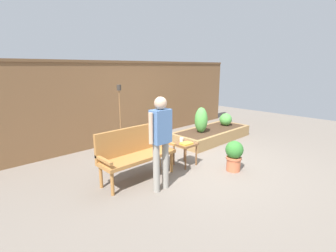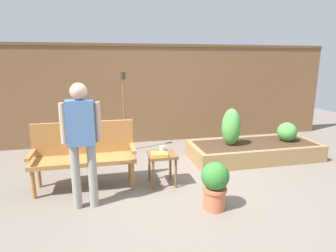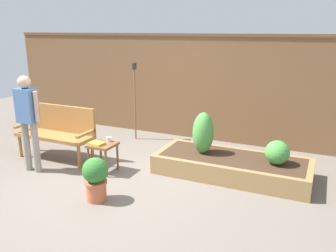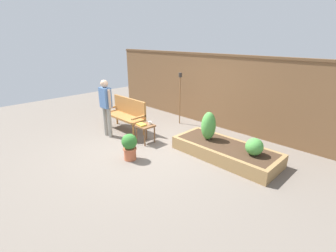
{
  "view_description": "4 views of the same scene",
  "coord_description": "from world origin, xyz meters",
  "px_view_note": "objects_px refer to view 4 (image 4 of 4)",
  "views": [
    {
      "loc": [
        -3.94,
        -3.06,
        2.01
      ],
      "look_at": [
        -0.24,
        0.8,
        0.73
      ],
      "focal_mm": 26.6,
      "sensor_mm": 36.0,
      "label": 1
    },
    {
      "loc": [
        -1.12,
        -3.68,
        1.81
      ],
      "look_at": [
        -0.04,
        0.98,
        0.71
      ],
      "focal_mm": 30.54,
      "sensor_mm": 36.0,
      "label": 2
    },
    {
      "loc": [
        2.85,
        -4.13,
        2.25
      ],
      "look_at": [
        0.58,
        0.8,
        0.73
      ],
      "focal_mm": 37.24,
      "sensor_mm": 36.0,
      "label": 3
    },
    {
      "loc": [
        4.25,
        -3.51,
        2.58
      ],
      "look_at": [
        0.28,
        0.45,
        0.54
      ],
      "focal_mm": 26.01,
      "sensor_mm": 36.0,
      "label": 4
    }
  ],
  "objects_px": {
    "book_on_table": "(141,125)",
    "tiki_torch": "(180,89)",
    "person_by_bench": "(106,103)",
    "shrub_near_bench": "(208,126)",
    "potted_boxwood": "(130,146)",
    "side_table": "(145,128)",
    "shrub_far_corner": "(254,147)",
    "cup_on_table": "(150,123)",
    "garden_bench": "(127,112)"
  },
  "relations": [
    {
      "from": "book_on_table",
      "to": "tiki_torch",
      "type": "distance_m",
      "value": 1.96
    },
    {
      "from": "person_by_bench",
      "to": "book_on_table",
      "type": "bearing_deg",
      "value": 19.57
    },
    {
      "from": "shrub_near_bench",
      "to": "person_by_bench",
      "type": "height_order",
      "value": "person_by_bench"
    },
    {
      "from": "potted_boxwood",
      "to": "side_table",
      "type": "bearing_deg",
      "value": 119.26
    },
    {
      "from": "potted_boxwood",
      "to": "tiki_torch",
      "type": "bearing_deg",
      "value": 108.75
    },
    {
      "from": "shrub_far_corner",
      "to": "tiki_torch",
      "type": "relative_size",
      "value": 0.23
    },
    {
      "from": "potted_boxwood",
      "to": "person_by_bench",
      "type": "xyz_separation_m",
      "value": [
        -1.56,
        0.41,
        0.6
      ]
    },
    {
      "from": "tiki_torch",
      "to": "book_on_table",
      "type": "bearing_deg",
      "value": -79.16
    },
    {
      "from": "side_table",
      "to": "person_by_bench",
      "type": "height_order",
      "value": "person_by_bench"
    },
    {
      "from": "side_table",
      "to": "shrub_near_bench",
      "type": "relative_size",
      "value": 0.71
    },
    {
      "from": "shrub_far_corner",
      "to": "shrub_near_bench",
      "type": "bearing_deg",
      "value": 180.0
    },
    {
      "from": "side_table",
      "to": "cup_on_table",
      "type": "height_order",
      "value": "cup_on_table"
    },
    {
      "from": "side_table",
      "to": "tiki_torch",
      "type": "relative_size",
      "value": 0.3
    },
    {
      "from": "tiki_torch",
      "to": "garden_bench",
      "type": "bearing_deg",
      "value": -114.71
    },
    {
      "from": "shrub_far_corner",
      "to": "person_by_bench",
      "type": "relative_size",
      "value": 0.23
    },
    {
      "from": "cup_on_table",
      "to": "shrub_far_corner",
      "type": "bearing_deg",
      "value": 13.29
    },
    {
      "from": "cup_on_table",
      "to": "tiki_torch",
      "type": "bearing_deg",
      "value": 105.18
    },
    {
      "from": "tiki_torch",
      "to": "cup_on_table",
      "type": "bearing_deg",
      "value": -74.82
    },
    {
      "from": "garden_bench",
      "to": "shrub_far_corner",
      "type": "relative_size",
      "value": 3.97
    },
    {
      "from": "side_table",
      "to": "potted_boxwood",
      "type": "xyz_separation_m",
      "value": [
        0.48,
        -0.86,
        -0.06
      ]
    },
    {
      "from": "book_on_table",
      "to": "shrub_far_corner",
      "type": "xyz_separation_m",
      "value": [
        2.65,
        0.82,
        -0.02
      ]
    },
    {
      "from": "garden_bench",
      "to": "tiki_torch",
      "type": "height_order",
      "value": "tiki_torch"
    },
    {
      "from": "shrub_near_bench",
      "to": "book_on_table",
      "type": "bearing_deg",
      "value": -151.16
    },
    {
      "from": "potted_boxwood",
      "to": "person_by_bench",
      "type": "bearing_deg",
      "value": 165.13
    },
    {
      "from": "side_table",
      "to": "potted_boxwood",
      "type": "distance_m",
      "value": 0.98
    },
    {
      "from": "side_table",
      "to": "shrub_near_bench",
      "type": "distance_m",
      "value": 1.63
    },
    {
      "from": "shrub_near_bench",
      "to": "garden_bench",
      "type": "bearing_deg",
      "value": -168.49
    },
    {
      "from": "shrub_far_corner",
      "to": "tiki_torch",
      "type": "bearing_deg",
      "value": 161.4
    },
    {
      "from": "book_on_table",
      "to": "side_table",
      "type": "bearing_deg",
      "value": 60.26
    },
    {
      "from": "cup_on_table",
      "to": "book_on_table",
      "type": "relative_size",
      "value": 0.49
    },
    {
      "from": "garden_bench",
      "to": "side_table",
      "type": "relative_size",
      "value": 3.0
    },
    {
      "from": "potted_boxwood",
      "to": "tiki_torch",
      "type": "xyz_separation_m",
      "value": [
        -0.88,
        2.61,
        0.77
      ]
    },
    {
      "from": "garden_bench",
      "to": "book_on_table",
      "type": "relative_size",
      "value": 6.21
    },
    {
      "from": "side_table",
      "to": "cup_on_table",
      "type": "distance_m",
      "value": 0.18
    },
    {
      "from": "potted_boxwood",
      "to": "person_by_bench",
      "type": "height_order",
      "value": "person_by_bench"
    },
    {
      "from": "garden_bench",
      "to": "side_table",
      "type": "height_order",
      "value": "garden_bench"
    },
    {
      "from": "potted_boxwood",
      "to": "book_on_table",
      "type": "bearing_deg",
      "value": 124.5
    },
    {
      "from": "cup_on_table",
      "to": "shrub_far_corner",
      "type": "distance_m",
      "value": 2.63
    },
    {
      "from": "shrub_near_bench",
      "to": "person_by_bench",
      "type": "relative_size",
      "value": 0.43
    },
    {
      "from": "shrub_near_bench",
      "to": "potted_boxwood",
      "type": "bearing_deg",
      "value": -120.82
    },
    {
      "from": "cup_on_table",
      "to": "shrub_near_bench",
      "type": "height_order",
      "value": "shrub_near_bench"
    },
    {
      "from": "side_table",
      "to": "shrub_far_corner",
      "type": "distance_m",
      "value": 2.7
    },
    {
      "from": "side_table",
      "to": "tiki_torch",
      "type": "xyz_separation_m",
      "value": [
        -0.4,
        1.75,
        0.71
      ]
    },
    {
      "from": "potted_boxwood",
      "to": "shrub_near_bench",
      "type": "distance_m",
      "value": 1.88
    },
    {
      "from": "side_table",
      "to": "cup_on_table",
      "type": "xyz_separation_m",
      "value": [
        0.03,
        0.13,
        0.12
      ]
    },
    {
      "from": "garden_bench",
      "to": "tiki_torch",
      "type": "xyz_separation_m",
      "value": [
        0.7,
        1.53,
        0.56
      ]
    },
    {
      "from": "garden_bench",
      "to": "cup_on_table",
      "type": "distance_m",
      "value": 1.14
    },
    {
      "from": "shrub_near_bench",
      "to": "side_table",
      "type": "bearing_deg",
      "value": -152.69
    },
    {
      "from": "potted_boxwood",
      "to": "shrub_near_bench",
      "type": "bearing_deg",
      "value": 59.18
    },
    {
      "from": "garden_bench",
      "to": "tiki_torch",
      "type": "relative_size",
      "value": 0.9
    }
  ]
}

